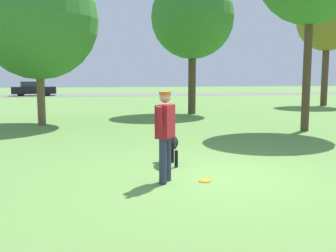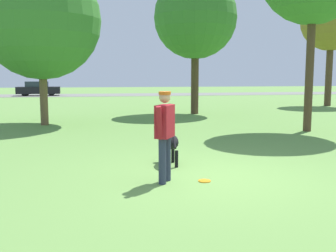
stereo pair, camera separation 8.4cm
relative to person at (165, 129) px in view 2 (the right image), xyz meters
The scene contains 9 objects.
ground_plane 1.30m from the person, 10.22° to the left, with size 120.00×120.00×0.00m, color #608C42.
far_road_strip 32.49m from the person, 88.43° to the left, with size 120.00×6.00×0.01m.
person is the anchor object (origin of this frame).
dog 1.46m from the person, 74.96° to the left, with size 0.33×1.13×0.68m.
frisbee 1.15m from the person, ahead, with size 0.22×0.22×0.02m.
tree_near_left 9.77m from the person, 108.86° to the left, with size 4.39×4.39×6.08m.
tree_mid_center 13.11m from the person, 73.01° to the left, with size 3.96×3.96×6.61m.
tree_far_right 20.79m from the person, 49.86° to the left, with size 3.65×3.65×7.02m.
parked_car_black 32.68m from the person, 101.00° to the left, with size 3.98×1.95×1.34m.
Camera 2 is at (-2.08, -6.70, 1.83)m, focal length 42.00 mm.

